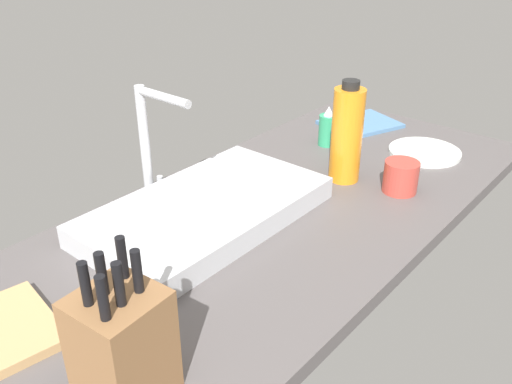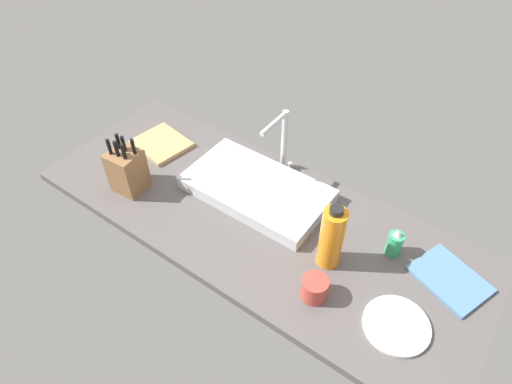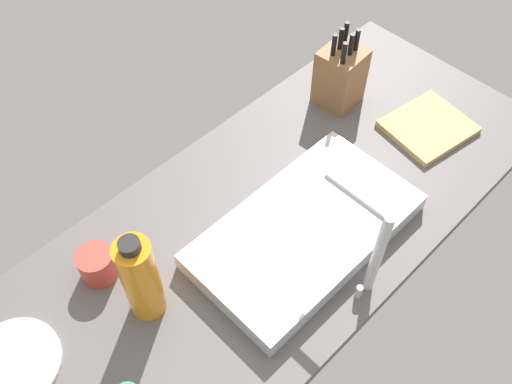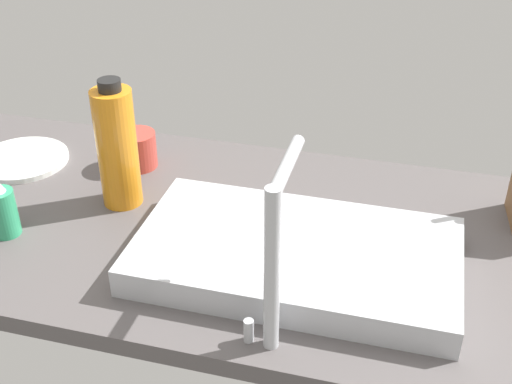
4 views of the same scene
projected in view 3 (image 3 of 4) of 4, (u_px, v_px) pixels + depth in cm
name	position (u px, v px, depth cm)	size (l,w,h in cm)	color
countertop_slab	(260.00, 233.00, 141.27)	(173.19, 67.43, 3.50)	#514C4C
sink_basin	(305.00, 231.00, 136.37)	(56.01, 31.20, 5.30)	#B7BABF
faucet	(371.00, 242.00, 117.57)	(5.50, 17.11, 28.02)	#B7BABF
knife_block	(340.00, 76.00, 160.71)	(12.52, 12.21, 24.19)	brown
cutting_board	(428.00, 127.00, 159.89)	(22.47, 19.68, 1.80)	tan
water_bottle	(140.00, 278.00, 117.40)	(7.98, 7.98, 26.52)	orange
dinner_plate	(13.00, 364.00, 118.53)	(20.45, 20.45, 1.20)	silver
coffee_mug	(97.00, 265.00, 129.14)	(8.61, 8.61, 8.02)	#B23D33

